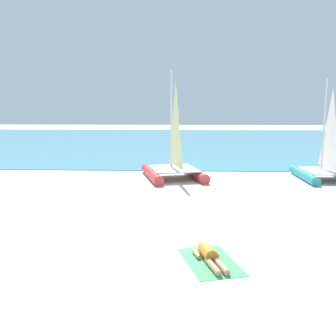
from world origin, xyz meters
TOP-DOWN VIEW (x-y plane):
  - ground_plane at (0.00, 10.00)m, footprint 120.00×120.00m
  - ocean_water at (0.00, 31.93)m, footprint 120.00×40.00m
  - sailboat_teal at (7.48, 9.67)m, footprint 2.43×3.78m
  - sailboat_red at (0.07, 9.75)m, footprint 3.57×4.64m
  - towel_right at (1.26, -0.91)m, footprint 1.56×2.12m
  - sunbather_right at (1.24, -0.85)m, footprint 0.79×1.55m

SIDE VIEW (x-z plane):
  - ground_plane at x=0.00m, z-range 0.00..0.00m
  - towel_right at x=1.26m, z-range 0.00..0.01m
  - ocean_water at x=0.00m, z-range 0.00..0.05m
  - sunbather_right at x=1.24m, z-range -0.02..0.28m
  - sailboat_teal at x=7.48m, z-range -1.72..3.18m
  - sailboat_red at x=0.07m, z-range -1.89..3.49m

